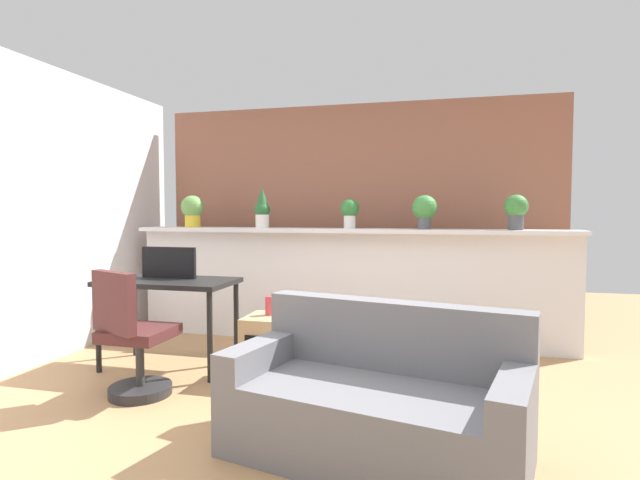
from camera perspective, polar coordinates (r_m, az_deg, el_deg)
The scene contains 16 objects.
ground_plane at distance 3.34m, azimuth -4.45°, elevation -19.98°, with size 12.00×12.00×0.00m, color tan.
divider_wall at distance 5.06m, azimuth 2.80°, elevation -5.42°, with size 4.39×0.16×1.11m, color silver.
plant_shelf at distance 4.97m, azimuth 2.73°, elevation 1.08°, with size 4.39×0.36×0.04m, color silver.
brick_wall_behind at distance 5.60m, azimuth 4.03°, elevation 2.54°, with size 4.39×0.10×2.50m, color #935B47.
side_wall_left at distance 4.77m, azimuth -31.91°, elevation 2.55°, with size 0.12×4.40×2.60m, color silver.
potted_plant_0 at distance 5.55m, azimuth -14.35°, elevation 3.38°, with size 0.24×0.24×0.34m.
potted_plant_1 at distance 5.20m, azimuth -6.61°, elevation 3.61°, with size 0.16×0.16×0.42m.
potted_plant_2 at distance 4.99m, azimuth 3.41°, elevation 3.30°, with size 0.19×0.19×0.30m.
potted_plant_3 at distance 4.85m, azimuth 11.84°, elevation 3.43°, with size 0.24×0.24×0.33m.
potted_plant_4 at distance 4.89m, azimuth 21.47°, elevation 3.24°, with size 0.21×0.21×0.32m.
desk at distance 4.40m, azimuth -16.90°, elevation -5.43°, with size 1.10×0.60×0.75m.
tv_monitor at distance 4.46m, azimuth -16.87°, elevation -2.48°, with size 0.50×0.04×0.27m, color black.
office_chair at distance 3.84m, azimuth -20.63°, elevation -10.97°, with size 0.51×0.51×0.91m.
side_cube_shelf at distance 4.03m, azimuth -5.57°, elevation -12.14°, with size 0.40×0.41×0.50m.
vase_on_shelf at distance 4.00m, azimuth -5.74°, elevation -7.47°, with size 0.07×0.07×0.15m, color #CC3D47.
couch at distance 2.85m, azimuth 6.50°, elevation -18.08°, with size 1.69×1.09×0.80m.
Camera 1 is at (0.99, -2.91, 1.32)m, focal length 28.04 mm.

